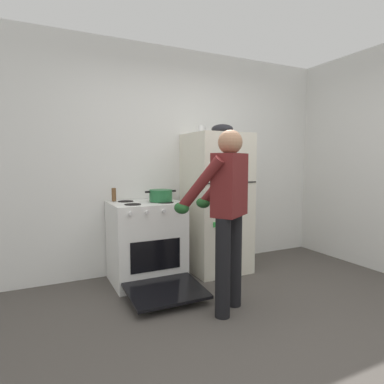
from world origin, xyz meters
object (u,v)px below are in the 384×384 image
(stove_range, at_px, (147,243))
(mixing_bowl, at_px, (222,129))
(coffee_mug, at_px, (201,130))
(refrigerator, at_px, (216,203))
(red_pot, at_px, (161,195))
(person_cook, at_px, (226,205))
(pepper_mill, at_px, (114,195))

(stove_range, height_order, mixing_bowl, mixing_bowl)
(coffee_mug, relative_size, mixing_bowl, 0.43)
(refrigerator, xyz_separation_m, coffee_mug, (-0.18, 0.05, 0.88))
(mixing_bowl, bearing_deg, refrigerator, -179.79)
(refrigerator, xyz_separation_m, red_pot, (-0.73, -0.05, 0.13))
(person_cook, relative_size, red_pot, 4.54)
(stove_range, xyz_separation_m, person_cook, (0.41, -0.98, 0.52))
(refrigerator, bearing_deg, person_cook, -115.69)
(coffee_mug, relative_size, pepper_mill, 0.77)
(person_cook, xyz_separation_m, pepper_mill, (-0.71, 1.20, 0.01))
(pepper_mill, bearing_deg, stove_range, -35.97)
(stove_range, xyz_separation_m, mixing_bowl, (0.97, 0.02, 1.28))
(person_cook, bearing_deg, red_pot, 104.77)
(pepper_mill, bearing_deg, refrigerator, -9.53)
(person_cook, bearing_deg, mixing_bowl, 60.71)
(stove_range, xyz_separation_m, coffee_mug, (0.72, 0.07, 1.27))
(refrigerator, bearing_deg, red_pot, -176.12)
(coffee_mug, bearing_deg, person_cook, -106.14)
(person_cook, distance_m, red_pot, 0.98)
(red_pot, bearing_deg, refrigerator, 3.88)
(person_cook, distance_m, coffee_mug, 1.33)
(stove_range, distance_m, mixing_bowl, 1.61)
(coffee_mug, bearing_deg, stove_range, -174.59)
(person_cook, bearing_deg, coffee_mug, 73.86)
(refrigerator, height_order, red_pot, refrigerator)
(stove_range, height_order, person_cook, person_cook)
(pepper_mill, relative_size, mixing_bowl, 0.55)
(stove_range, distance_m, pepper_mill, 0.65)
(refrigerator, xyz_separation_m, stove_range, (-0.89, -0.02, -0.40))
(pepper_mill, distance_m, mixing_bowl, 1.49)
(red_pot, height_order, coffee_mug, coffee_mug)
(person_cook, bearing_deg, refrigerator, 64.31)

